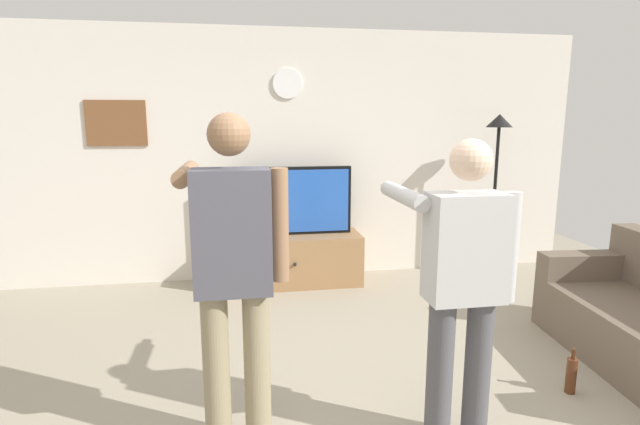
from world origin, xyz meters
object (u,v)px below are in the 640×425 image
tv_stand (292,260)px  person_standing_nearer_couch (463,280)px  beverage_bottle (571,375)px  framed_picture (116,123)px  person_standing_nearer_lamp (233,268)px  television (291,201)px  wall_clock (287,84)px  floor_lamp (497,162)px

tv_stand → person_standing_nearer_couch: bearing=-77.8°
beverage_bottle → person_standing_nearer_couch: bearing=-160.9°
tv_stand → person_standing_nearer_couch: person_standing_nearer_couch is taller
framed_picture → person_standing_nearer_lamp: 3.20m
television → wall_clock: size_ratio=4.10×
television → person_standing_nearer_lamp: person_standing_nearer_lamp is taller
television → beverage_bottle: size_ratio=4.18×
television → person_standing_nearer_couch: bearing=-78.0°
wall_clock → person_standing_nearer_couch: bearing=-78.9°
person_standing_nearer_lamp → beverage_bottle: size_ratio=5.82×
tv_stand → television: size_ratio=1.14×
wall_clock → floor_lamp: (2.24, -0.39, -0.83)m
person_standing_nearer_lamp → wall_clock: bearing=78.7°
tv_stand → wall_clock: bearing=90.0°
television → floor_lamp: 2.28m
person_standing_nearer_couch → beverage_bottle: size_ratio=5.41×
framed_picture → floor_lamp: (3.99, -0.39, -0.42)m
tv_stand → person_standing_nearer_lamp: 2.76m
framed_picture → tv_stand: bearing=-9.6°
television → wall_clock: wall_clock is taller
floor_lamp → person_standing_nearer_lamp: size_ratio=1.01×
person_standing_nearer_lamp → beverage_bottle: 2.31m
wall_clock → person_standing_nearer_couch: 3.32m
floor_lamp → television: bearing=176.3°
television → person_standing_nearer_lamp: size_ratio=0.72×
floor_lamp → beverage_bottle: size_ratio=5.88×
television → person_standing_nearer_lamp: (-0.58, -2.64, 0.11)m
floor_lamp → framed_picture: bearing=174.4°
framed_picture → person_standing_nearer_couch: 3.93m
tv_stand → framed_picture: 2.29m
framed_picture → person_standing_nearer_lamp: framed_picture is taller
person_standing_nearer_couch → beverage_bottle: (0.96, 0.33, -0.81)m
tv_stand → wall_clock: 1.88m
tv_stand → television: 0.63m
tv_stand → beverage_bottle: 2.88m
wall_clock → floor_lamp: 2.42m
tv_stand → floor_lamp: (2.24, -0.10, 1.02)m
beverage_bottle → floor_lamp: bearing=73.6°
wall_clock → beverage_bottle: 3.71m
television → framed_picture: framed_picture is taller
wall_clock → framed_picture: size_ratio=0.53×
floor_lamp → beverage_bottle: (-0.69, -2.33, -1.17)m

